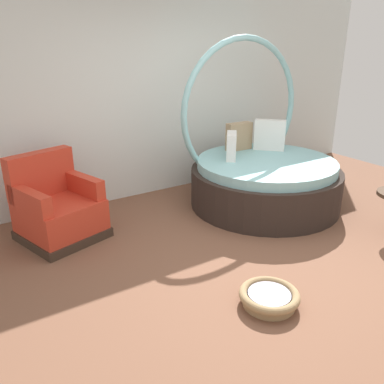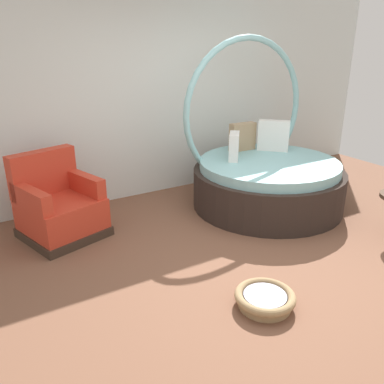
# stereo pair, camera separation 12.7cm
# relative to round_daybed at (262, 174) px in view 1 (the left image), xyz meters

# --- Properties ---
(ground_plane) EXTENTS (8.00, 8.00, 0.02)m
(ground_plane) POSITION_rel_round_daybed_xyz_m (-1.04, -1.14, -0.43)
(ground_plane) COLOR brown
(back_wall) EXTENTS (8.00, 0.12, 2.78)m
(back_wall) POSITION_rel_round_daybed_xyz_m (-1.04, 1.25, 0.98)
(back_wall) COLOR silver
(back_wall) RESTS_ON ground_plane
(round_daybed) EXTENTS (1.96, 1.96, 2.16)m
(round_daybed) POSITION_rel_round_daybed_xyz_m (0.00, 0.00, 0.00)
(round_daybed) COLOR #2D231E
(round_daybed) RESTS_ON ground_plane
(red_armchair) EXTENTS (0.99, 0.99, 0.94)m
(red_armchair) POSITION_rel_round_daybed_xyz_m (-2.58, 0.48, -0.09)
(red_armchair) COLOR #38281E
(red_armchair) RESTS_ON ground_plane
(pet_basket) EXTENTS (0.51, 0.51, 0.13)m
(pet_basket) POSITION_rel_round_daybed_xyz_m (-1.46, -1.73, -0.34)
(pet_basket) COLOR #9E7F56
(pet_basket) RESTS_ON ground_plane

